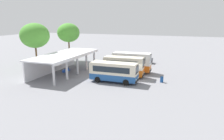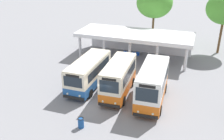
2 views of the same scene
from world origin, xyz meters
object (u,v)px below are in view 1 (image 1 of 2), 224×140
at_px(city_bus_nearest_orange, 114,71).
at_px(city_bus_middle_cream, 132,62).
at_px(waiting_chair_end_by_column, 64,72).
at_px(waiting_chair_fourth_seat, 69,70).
at_px(waiting_chair_middle_seat, 68,70).
at_px(parked_car_flank, 143,59).
at_px(litter_bin_apron, 162,79).
at_px(waiting_chair_second_from_end, 65,71).
at_px(city_bus_second_in_row, 124,66).

relative_size(city_bus_nearest_orange, city_bus_middle_cream, 1.05).
xyz_separation_m(waiting_chair_end_by_column, waiting_chair_fourth_seat, (1.76, 0.06, 0.00)).
distance_m(waiting_chair_middle_seat, waiting_chair_fourth_seat, 0.60).
distance_m(parked_car_flank, litter_bin_apron, 14.59).
bearing_deg(waiting_chair_second_from_end, city_bus_nearest_orange, -100.00).
relative_size(waiting_chair_second_from_end, waiting_chair_fourth_seat, 1.00).
bearing_deg(waiting_chair_middle_seat, city_bus_nearest_orange, -103.54).
bearing_deg(parked_car_flank, litter_bin_apron, -156.97).
distance_m(city_bus_second_in_row, waiting_chair_fourth_seat, 10.10).
height_order(waiting_chair_end_by_column, waiting_chair_middle_seat, same).
bearing_deg(waiting_chair_middle_seat, litter_bin_apron, -89.85).
height_order(city_bus_middle_cream, waiting_chair_end_by_column, city_bus_middle_cream).
distance_m(city_bus_nearest_orange, litter_bin_apron, 7.27).
bearing_deg(city_bus_middle_cream, city_bus_nearest_orange, 172.43).
xyz_separation_m(city_bus_second_in_row, parked_car_flank, (12.32, -0.59, -0.99)).
distance_m(waiting_chair_end_by_column, waiting_chair_middle_seat, 1.18).
height_order(parked_car_flank, waiting_chair_middle_seat, parked_car_flank).
distance_m(waiting_chair_fourth_seat, litter_bin_apron, 16.31).
xyz_separation_m(city_bus_nearest_orange, waiting_chair_second_from_end, (1.67, 9.48, -1.15)).
distance_m(city_bus_middle_cream, waiting_chair_end_by_column, 11.93).
distance_m(city_bus_middle_cream, waiting_chair_second_from_end, 11.67).
bearing_deg(waiting_chair_fourth_seat, waiting_chair_middle_seat, -166.87).
relative_size(city_bus_second_in_row, city_bus_middle_cream, 0.96).
xyz_separation_m(city_bus_nearest_orange, waiting_chair_fourth_seat, (2.85, 9.51, -1.15)).
height_order(city_bus_middle_cream, parked_car_flank, city_bus_middle_cream).
relative_size(city_bus_nearest_orange, parked_car_flank, 1.76).
height_order(waiting_chair_end_by_column, waiting_chair_fourth_seat, same).
bearing_deg(waiting_chair_second_from_end, litter_bin_apron, -87.78).
bearing_deg(waiting_chair_second_from_end, parked_car_flank, -36.92).
height_order(city_bus_nearest_orange, city_bus_second_in_row, city_bus_second_in_row).
bearing_deg(city_bus_middle_cream, litter_bin_apron, -127.51).
xyz_separation_m(city_bus_middle_cream, waiting_chair_fourth_seat, (-3.97, 10.42, -1.39)).
bearing_deg(waiting_chair_middle_seat, city_bus_second_in_row, -83.36).
height_order(waiting_chair_second_from_end, waiting_chair_middle_seat, same).
bearing_deg(parked_car_flank, city_bus_second_in_row, 177.25).
xyz_separation_m(waiting_chair_fourth_seat, litter_bin_apron, (-0.55, -16.30, -0.07)).
distance_m(parked_car_flank, waiting_chair_middle_seat, 17.05).
relative_size(parked_car_flank, waiting_chair_fourth_seat, 4.77).
bearing_deg(parked_car_flank, waiting_chair_fourth_seat, 140.56).
bearing_deg(waiting_chair_second_from_end, city_bus_middle_cream, -63.65).
relative_size(city_bus_second_in_row, litter_bin_apron, 7.36).
relative_size(city_bus_middle_cream, waiting_chair_middle_seat, 8.01).
distance_m(city_bus_nearest_orange, waiting_chair_end_by_column, 9.59).
bearing_deg(city_bus_nearest_orange, waiting_chair_fourth_seat, 73.35).
bearing_deg(waiting_chair_end_by_column, city_bus_middle_cream, -61.06).
relative_size(city_bus_nearest_orange, waiting_chair_end_by_column, 8.38).
relative_size(city_bus_second_in_row, waiting_chair_middle_seat, 7.71).
height_order(city_bus_second_in_row, waiting_chair_second_from_end, city_bus_second_in_row).
relative_size(city_bus_nearest_orange, waiting_chair_second_from_end, 8.38).
relative_size(city_bus_middle_cream, waiting_chair_end_by_column, 8.01).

